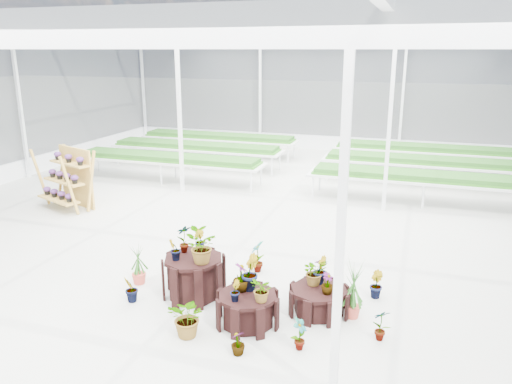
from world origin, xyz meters
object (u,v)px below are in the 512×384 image
(plinth_tall, at_px, (194,277))
(shelf_rack, at_px, (65,179))
(plinth_mid, at_px, (248,309))
(plinth_low, at_px, (319,301))

(plinth_tall, relative_size, shelf_rack, 0.65)
(plinth_mid, xyz_separation_m, shelf_rack, (-6.65, 4.13, 0.56))
(plinth_tall, distance_m, plinth_low, 2.21)
(shelf_rack, bearing_deg, plinth_low, -3.30)
(plinth_tall, distance_m, plinth_mid, 1.35)
(plinth_low, bearing_deg, plinth_tall, -177.40)
(plinth_low, height_order, shelf_rack, shelf_rack)
(plinth_tall, xyz_separation_m, plinth_low, (2.20, 0.10, -0.15))
(plinth_tall, xyz_separation_m, shelf_rack, (-5.45, 3.53, 0.46))
(plinth_mid, height_order, plinth_low, plinth_mid)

